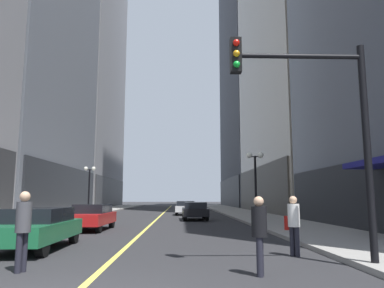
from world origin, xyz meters
The scene contains 16 objects.
ground_plane centered at (0.00, 35.00, 0.00)m, with size 200.00×200.00×0.00m, color #262628.
sidewalk_left centered at (-8.25, 35.00, 0.07)m, with size 4.50×78.00×0.15m, color gray.
sidewalk_right centered at (8.25, 35.00, 0.07)m, with size 4.50×78.00×0.15m, color gray.
lane_centre_stripe centered at (0.00, 35.00, 0.00)m, with size 0.16×70.00×0.01m, color #E5D64C.
building_right_far centered at (16.41, 60.00, 24.95)m, with size 12.03×26.00×50.08m.
car_green centered at (-2.87, 6.48, 0.72)m, with size 1.91×4.55×1.32m.
car_red centered at (-2.73, 13.52, 0.72)m, with size 1.80×4.28×1.32m.
car_black centered at (2.90, 21.86, 0.72)m, with size 1.88×4.27×1.32m.
car_white centered at (2.31, 29.87, 0.72)m, with size 1.92×4.15×1.32m.
pedestrian_with_orange_bag centered at (-1.76, 2.77, 1.06)m, with size 0.44×0.44×1.81m.
pedestrian_in_black_coat centered at (3.55, 2.22, 0.99)m, with size 0.43×0.43×1.69m.
pedestrian_in_white_shirt centered at (5.11, 4.83, 1.00)m, with size 0.48×0.48×1.71m.
traffic_light_near_right centered at (5.35, 2.87, 3.74)m, with size 3.43×0.35×5.65m.
street_lamp_left_far centered at (-6.40, 27.54, 3.26)m, with size 1.06×0.36×4.43m.
street_lamp_right_mid centered at (6.40, 16.39, 3.26)m, with size 1.06×0.36×4.43m.
fire_hydrant_right centered at (6.90, 11.71, 0.40)m, with size 0.28×0.28×0.80m, color red.
Camera 1 is at (1.83, -5.88, 1.67)m, focal length 34.29 mm.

